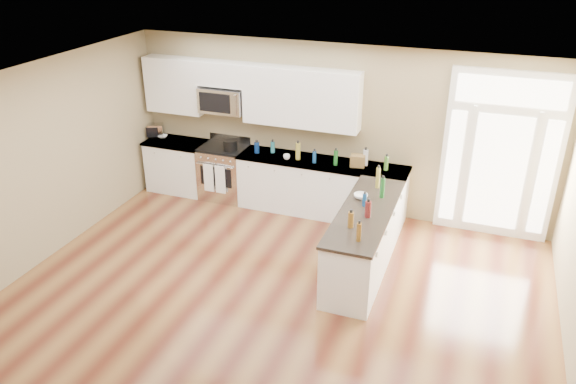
{
  "coord_description": "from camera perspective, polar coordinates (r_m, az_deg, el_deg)",
  "views": [
    {
      "loc": [
        2.26,
        -4.47,
        4.44
      ],
      "look_at": [
        -0.12,
        2.0,
        1.14
      ],
      "focal_mm": 35.0,
      "sensor_mm": 36.0,
      "label": 1
    }
  ],
  "objects": [
    {
      "name": "ground",
      "position": [
        6.69,
        -5.17,
        -16.14
      ],
      "size": [
        8.0,
        8.0,
        0.0
      ],
      "primitive_type": "plane",
      "color": "#552518"
    },
    {
      "name": "stockpot",
      "position": [
        9.65,
        -5.89,
        4.82
      ],
      "size": [
        0.27,
        0.27,
        0.19
      ],
      "primitive_type": "cylinder",
      "rotation": [
        0.0,
        0.0,
        0.1
      ],
      "color": "black",
      "rests_on": "kitchen_range"
    },
    {
      "name": "cardboard_box",
      "position": [
        9.02,
        7.1,
        3.18
      ],
      "size": [
        0.25,
        0.2,
        0.19
      ],
      "primitive_type": "cube",
      "rotation": [
        0.0,
        0.0,
        0.14
      ],
      "color": "brown",
      "rests_on": "back_cabinet_right"
    },
    {
      "name": "kitchen_range",
      "position": [
        9.99,
        -6.49,
        2.03
      ],
      "size": [
        0.79,
        0.7,
        1.08
      ],
      "color": "silver",
      "rests_on": "ground"
    },
    {
      "name": "cup_counter",
      "position": [
        9.24,
        -0.14,
        3.59
      ],
      "size": [
        0.11,
        0.11,
        0.09
      ],
      "primitive_type": "imported",
      "rotation": [
        0.0,
        0.0,
        -0.03
      ],
      "color": "white",
      "rests_on": "back_cabinet_right"
    },
    {
      "name": "peninsula_cabinet",
      "position": [
        7.92,
        7.74,
        -5.06
      ],
      "size": [
        0.69,
        2.32,
        0.94
      ],
      "color": "white",
      "rests_on": "ground"
    },
    {
      "name": "upper_cabinet_short",
      "position": [
        9.57,
        -6.64,
        11.85
      ],
      "size": [
        0.82,
        0.33,
        0.4
      ],
      "primitive_type": "cube",
      "color": "white",
      "rests_on": "room_shell"
    },
    {
      "name": "bowl_left",
      "position": [
        10.48,
        -12.61,
        5.54
      ],
      "size": [
        0.22,
        0.22,
        0.04
      ],
      "primitive_type": "imported",
      "rotation": [
        0.0,
        0.0,
        0.35
      ],
      "color": "white",
      "rests_on": "back_cabinet_left"
    },
    {
      "name": "upper_cabinet_right",
      "position": [
        9.12,
        1.35,
        9.55
      ],
      "size": [
        1.94,
        0.33,
        0.95
      ],
      "primitive_type": "cube",
      "color": "white",
      "rests_on": "room_shell"
    },
    {
      "name": "back_cabinet_left",
      "position": [
        10.43,
        -11.05,
        2.5
      ],
      "size": [
        1.1,
        0.66,
        0.94
      ],
      "color": "white",
      "rests_on": "ground"
    },
    {
      "name": "back_cabinet_right",
      "position": [
        9.4,
        3.36,
        0.31
      ],
      "size": [
        2.85,
        0.66,
        0.94
      ],
      "color": "white",
      "rests_on": "ground"
    },
    {
      "name": "toaster_oven",
      "position": [
        10.54,
        -13.3,
        6.13
      ],
      "size": [
        0.33,
        0.3,
        0.23
      ],
      "primitive_type": "cube",
      "rotation": [
        0.0,
        0.0,
        0.42
      ],
      "color": "silver",
      "rests_on": "back_cabinet_left"
    },
    {
      "name": "microwave",
      "position": [
        9.65,
        -6.62,
        9.27
      ],
      "size": [
        0.78,
        0.41,
        0.42
      ],
      "color": "silver",
      "rests_on": "room_shell"
    },
    {
      "name": "entry_door",
      "position": [
        8.99,
        20.75,
        3.41
      ],
      "size": [
        1.7,
        0.1,
        2.6
      ],
      "color": "white",
      "rests_on": "ground"
    },
    {
      "name": "bowl_peninsula",
      "position": [
        7.98,
        7.4,
        -0.42
      ],
      "size": [
        0.23,
        0.23,
        0.06
      ],
      "primitive_type": "imported",
      "rotation": [
        0.0,
        0.0,
        0.19
      ],
      "color": "white",
      "rests_on": "peninsula_cabinet"
    },
    {
      "name": "counter_bottles",
      "position": [
        8.46,
        5.14,
        1.91
      ],
      "size": [
        2.42,
        2.44,
        0.31
      ],
      "color": "#19591E",
      "rests_on": "back_cabinet_right"
    },
    {
      "name": "upper_cabinet_left",
      "position": [
        10.08,
        -11.39,
        10.61
      ],
      "size": [
        1.04,
        0.33,
        0.95
      ],
      "primitive_type": "cube",
      "color": "white",
      "rests_on": "room_shell"
    },
    {
      "name": "room_shell",
      "position": [
        5.7,
        -5.84,
        -3.19
      ],
      "size": [
        8.0,
        8.0,
        8.0
      ],
      "color": "#92825C",
      "rests_on": "ground"
    }
  ]
}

